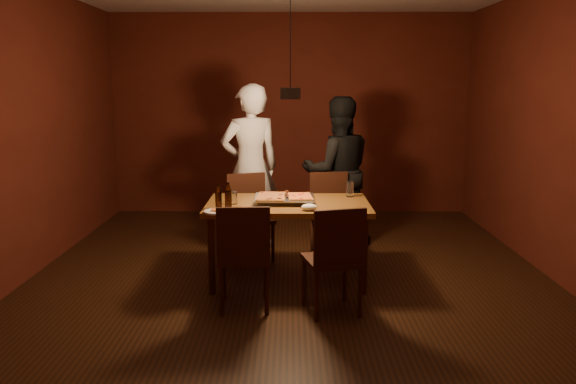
{
  "coord_description": "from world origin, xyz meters",
  "views": [
    {
      "loc": [
        -0.0,
        -4.99,
        1.83
      ],
      "look_at": [
        -0.02,
        0.09,
        0.85
      ],
      "focal_mm": 35.0,
      "sensor_mm": 36.0,
      "label": 1
    }
  ],
  "objects_px": {
    "beer_bottle_a": "(218,196)",
    "pendant_lamp": "(290,92)",
    "chair_far_left": "(249,208)",
    "chair_near_right": "(335,251)",
    "dining_table": "(288,210)",
    "diner_white": "(250,167)",
    "chair_near_left": "(244,248)",
    "plate_slice": "(218,211)",
    "beer_bottle_b": "(228,195)",
    "pizza_tray": "(284,200)",
    "diner_dark": "(338,171)",
    "chair_far_right": "(331,206)"
  },
  "relations": [
    {
      "from": "beer_bottle_b",
      "to": "diner_white",
      "type": "xyz_separation_m",
      "value": [
        0.1,
        1.35,
        0.05
      ]
    },
    {
      "from": "dining_table",
      "to": "diner_white",
      "type": "xyz_separation_m",
      "value": [
        -0.43,
        1.1,
        0.24
      ]
    },
    {
      "from": "chair_near_right",
      "to": "diner_white",
      "type": "xyz_separation_m",
      "value": [
        -0.8,
        1.93,
        0.38
      ]
    },
    {
      "from": "dining_table",
      "to": "chair_far_right",
      "type": "bearing_deg",
      "value": 60.47
    },
    {
      "from": "beer_bottle_b",
      "to": "diner_dark",
      "type": "height_order",
      "value": "diner_dark"
    },
    {
      "from": "chair_near_right",
      "to": "beer_bottle_a",
      "type": "distance_m",
      "value": 1.19
    },
    {
      "from": "chair_near_right",
      "to": "diner_white",
      "type": "height_order",
      "value": "diner_white"
    },
    {
      "from": "chair_far_left",
      "to": "chair_far_right",
      "type": "height_order",
      "value": "same"
    },
    {
      "from": "pizza_tray",
      "to": "beer_bottle_a",
      "type": "relative_size",
      "value": 2.48
    },
    {
      "from": "plate_slice",
      "to": "diner_white",
      "type": "relative_size",
      "value": 0.13
    },
    {
      "from": "dining_table",
      "to": "chair_near_left",
      "type": "distance_m",
      "value": 0.84
    },
    {
      "from": "chair_far_right",
      "to": "plate_slice",
      "type": "relative_size",
      "value": 2.03
    },
    {
      "from": "chair_near_right",
      "to": "pendant_lamp",
      "type": "height_order",
      "value": "pendant_lamp"
    },
    {
      "from": "chair_far_left",
      "to": "chair_near_left",
      "type": "bearing_deg",
      "value": 72.88
    },
    {
      "from": "plate_slice",
      "to": "diner_dark",
      "type": "xyz_separation_m",
      "value": [
        1.17,
        1.66,
        0.09
      ]
    },
    {
      "from": "chair_near_right",
      "to": "beer_bottle_b",
      "type": "distance_m",
      "value": 1.12
    },
    {
      "from": "beer_bottle_a",
      "to": "pendant_lamp",
      "type": "height_order",
      "value": "pendant_lamp"
    },
    {
      "from": "pizza_tray",
      "to": "beer_bottle_a",
      "type": "height_order",
      "value": "beer_bottle_a"
    },
    {
      "from": "chair_near_right",
      "to": "beer_bottle_a",
      "type": "bearing_deg",
      "value": 135.75
    },
    {
      "from": "pizza_tray",
      "to": "plate_slice",
      "type": "relative_size",
      "value": 2.3
    },
    {
      "from": "pizza_tray",
      "to": "pendant_lamp",
      "type": "distance_m",
      "value": 0.99
    },
    {
      "from": "pizza_tray",
      "to": "diner_white",
      "type": "relative_size",
      "value": 0.3
    },
    {
      "from": "chair_far_right",
      "to": "beer_bottle_b",
      "type": "height_order",
      "value": "beer_bottle_b"
    },
    {
      "from": "pizza_tray",
      "to": "diner_dark",
      "type": "bearing_deg",
      "value": 59.44
    },
    {
      "from": "beer_bottle_a",
      "to": "diner_white",
      "type": "bearing_deg",
      "value": 82.19
    },
    {
      "from": "chair_far_left",
      "to": "beer_bottle_b",
      "type": "distance_m",
      "value": 1.03
    },
    {
      "from": "chair_far_right",
      "to": "plate_slice",
      "type": "bearing_deg",
      "value": 39.02
    },
    {
      "from": "beer_bottle_a",
      "to": "pendant_lamp",
      "type": "distance_m",
      "value": 1.11
    },
    {
      "from": "dining_table",
      "to": "chair_near_left",
      "type": "relative_size",
      "value": 3.09
    },
    {
      "from": "dining_table",
      "to": "beer_bottle_a",
      "type": "relative_size",
      "value": 6.76
    },
    {
      "from": "chair_far_right",
      "to": "chair_near_right",
      "type": "bearing_deg",
      "value": 77.39
    },
    {
      "from": "chair_near_left",
      "to": "diner_dark",
      "type": "xyz_separation_m",
      "value": [
        0.92,
        2.0,
        0.31
      ]
    },
    {
      "from": "pendant_lamp",
      "to": "chair_far_left",
      "type": "bearing_deg",
      "value": 118.36
    },
    {
      "from": "beer_bottle_b",
      "to": "pizza_tray",
      "type": "bearing_deg",
      "value": 28.97
    },
    {
      "from": "diner_dark",
      "to": "beer_bottle_b",
      "type": "bearing_deg",
      "value": 45.48
    },
    {
      "from": "beer_bottle_b",
      "to": "diner_white",
      "type": "distance_m",
      "value": 1.36
    },
    {
      "from": "beer_bottle_b",
      "to": "plate_slice",
      "type": "bearing_deg",
      "value": -115.01
    },
    {
      "from": "chair_far_right",
      "to": "pizza_tray",
      "type": "relative_size",
      "value": 0.88
    },
    {
      "from": "chair_near_left",
      "to": "chair_near_right",
      "type": "xyz_separation_m",
      "value": [
        0.73,
        -0.07,
        0.0
      ]
    },
    {
      "from": "pizza_tray",
      "to": "beer_bottle_a",
      "type": "distance_m",
      "value": 0.65
    },
    {
      "from": "diner_white",
      "to": "plate_slice",
      "type": "bearing_deg",
      "value": 61.75
    },
    {
      "from": "chair_far_left",
      "to": "beer_bottle_a",
      "type": "relative_size",
      "value": 2.42
    },
    {
      "from": "chair_far_left",
      "to": "diner_dark",
      "type": "relative_size",
      "value": 0.32
    },
    {
      "from": "chair_near_right",
      "to": "beer_bottle_a",
      "type": "height_order",
      "value": "beer_bottle_a"
    },
    {
      "from": "diner_dark",
      "to": "pendant_lamp",
      "type": "height_order",
      "value": "pendant_lamp"
    },
    {
      "from": "chair_far_right",
      "to": "diner_white",
      "type": "height_order",
      "value": "diner_white"
    },
    {
      "from": "chair_far_right",
      "to": "beer_bottle_b",
      "type": "xyz_separation_m",
      "value": [
        -0.98,
        -1.05,
        0.33
      ]
    },
    {
      "from": "chair_far_left",
      "to": "beer_bottle_b",
      "type": "relative_size",
      "value": 2.25
    },
    {
      "from": "beer_bottle_b",
      "to": "chair_far_right",
      "type": "bearing_deg",
      "value": 46.98
    },
    {
      "from": "chair_near_right",
      "to": "plate_slice",
      "type": "bearing_deg",
      "value": 142.66
    }
  ]
}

